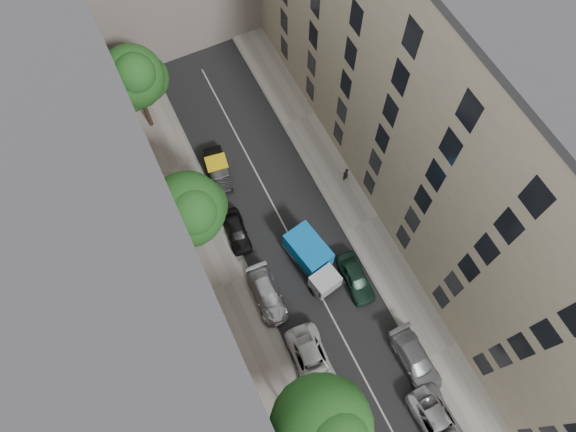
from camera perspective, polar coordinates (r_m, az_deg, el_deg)
ground at (r=39.23m, az=1.14°, el=-4.07°), size 120.00×120.00×0.00m
road_surface at (r=39.22m, az=1.14°, el=-4.06°), size 8.00×44.00×0.02m
sidewalk_left at (r=38.58m, az=-6.27°, el=-7.32°), size 3.00×44.00×0.15m
sidewalk_right at (r=40.48m, az=8.13°, el=-0.82°), size 3.00×44.00×0.15m
building_left at (r=29.62m, az=-18.04°, el=-5.54°), size 8.00×44.00×20.00m
building_right at (r=34.33m, az=18.40°, el=9.74°), size 8.00×44.00×20.00m
tarp_truck at (r=37.66m, az=2.77°, el=-4.83°), size 2.98×5.51×2.39m
car_left_2 at (r=36.39m, az=2.70°, el=-15.84°), size 2.79×5.34×1.44m
car_left_3 at (r=37.47m, az=-2.33°, el=-8.76°), size 2.16×4.75×1.35m
car_left_4 at (r=39.37m, az=-5.75°, el=-1.67°), size 1.92×4.00×1.32m
car_left_5 at (r=41.96m, az=-7.79°, el=5.12°), size 2.10×4.44×1.41m
car_right_0 at (r=37.23m, az=16.47°, el=-21.41°), size 2.46×5.23×1.45m
car_right_1 at (r=37.41m, az=13.98°, el=-15.29°), size 1.98×4.86×1.41m
car_right_2 at (r=38.11m, az=7.57°, el=-6.84°), size 2.01×4.28×1.41m
tree_near at (r=29.87m, az=4.00°, el=-22.45°), size 5.85×5.66×9.93m
tree_mid at (r=35.05m, az=-10.89°, el=0.54°), size 5.47×5.23×8.29m
tree_far at (r=41.65m, az=-16.68°, el=14.36°), size 5.17×4.88×8.69m
lamp_post at (r=33.00m, az=-0.46°, el=-20.10°), size 0.36×0.36×5.69m
pedestrian at (r=41.40m, az=6.43°, el=4.65°), size 0.63×0.50×1.52m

